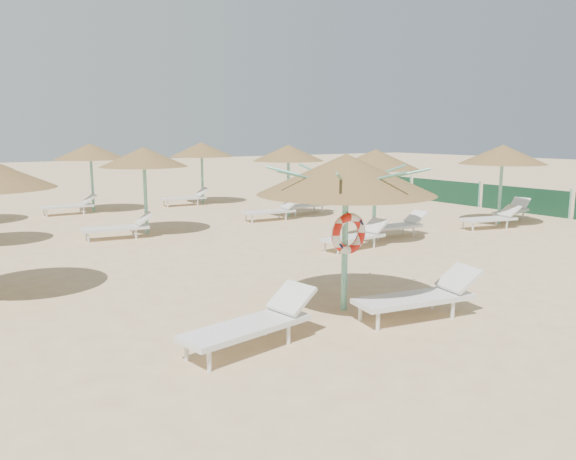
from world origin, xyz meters
TOP-DOWN VIEW (x-y plane):
  - ground at (0.00, 0.00)m, footprint 120.00×120.00m
  - main_palapa at (0.20, 0.26)m, footprint 3.08×3.08m
  - lounger_main_a at (-2.01, -0.39)m, footprint 2.25×1.01m
  - lounger_main_b at (1.03, -0.80)m, footprint 2.32×1.06m
  - palapa_field at (1.52, 10.32)m, footprint 20.03×14.03m
  - windbreak_fence at (14.00, 9.96)m, footprint 0.08×19.84m

SIDE VIEW (x-z plane):
  - ground at x=0.00m, z-range 0.00..0.00m
  - lounger_main_a at x=-2.01m, z-range -0.02..0.77m
  - lounger_main_b at x=1.03m, z-range -0.02..0.79m
  - windbreak_fence at x=14.00m, z-range -0.05..1.05m
  - palapa_field at x=1.52m, z-range 0.95..3.68m
  - main_palapa at x=0.20m, z-range 1.02..3.78m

